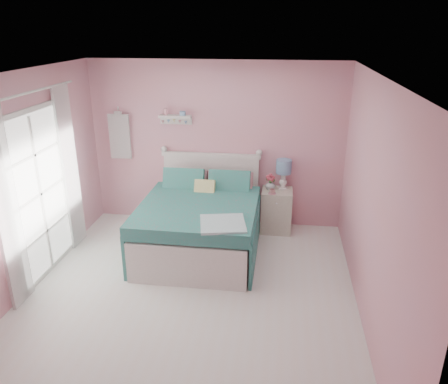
% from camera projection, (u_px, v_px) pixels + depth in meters
% --- Properties ---
extents(floor, '(4.50, 4.50, 0.00)m').
position_uv_depth(floor, '(189.00, 297.00, 5.27)').
color(floor, silver).
rests_on(floor, ground).
extents(room_shell, '(4.50, 4.50, 4.50)m').
position_uv_depth(room_shell, '(184.00, 173.00, 4.70)').
color(room_shell, '#D6878E').
rests_on(room_shell, floor).
extents(bed, '(1.61, 2.04, 1.18)m').
position_uv_depth(bed, '(201.00, 224.00, 6.27)').
color(bed, silver).
rests_on(bed, floor).
extents(nightstand, '(0.47, 0.46, 0.68)m').
position_uv_depth(nightstand, '(276.00, 210.00, 6.87)').
color(nightstand, beige).
rests_on(nightstand, floor).
extents(table_lamp, '(0.24, 0.24, 0.47)m').
position_uv_depth(table_lamp, '(284.00, 169.00, 6.70)').
color(table_lamp, white).
rests_on(table_lamp, nightstand).
extents(vase, '(0.19, 0.19, 0.16)m').
position_uv_depth(vase, '(270.00, 185.00, 6.75)').
color(vase, silver).
rests_on(vase, nightstand).
extents(teacup, '(0.11, 0.11, 0.07)m').
position_uv_depth(teacup, '(272.00, 192.00, 6.60)').
color(teacup, tan).
rests_on(teacup, nightstand).
extents(roses, '(0.14, 0.11, 0.12)m').
position_uv_depth(roses, '(270.00, 178.00, 6.70)').
color(roses, '#C04154').
rests_on(roses, vase).
extents(wall_shelf, '(0.50, 0.15, 0.25)m').
position_uv_depth(wall_shelf, '(175.00, 117.00, 6.75)').
color(wall_shelf, silver).
rests_on(wall_shelf, room_shell).
extents(hanging_dress, '(0.34, 0.03, 0.72)m').
position_uv_depth(hanging_dress, '(120.00, 137.00, 6.98)').
color(hanging_dress, white).
rests_on(hanging_dress, room_shell).
extents(french_door, '(0.04, 1.32, 2.16)m').
position_uv_depth(french_door, '(40.00, 195.00, 5.50)').
color(french_door, silver).
rests_on(french_door, floor).
extents(curtain_near, '(0.04, 0.40, 2.32)m').
position_uv_depth(curtain_near, '(7.00, 210.00, 4.77)').
color(curtain_near, white).
rests_on(curtain_near, floor).
extents(curtain_far, '(0.04, 0.40, 2.32)m').
position_uv_depth(curtain_far, '(70.00, 169.00, 6.15)').
color(curtain_far, white).
rests_on(curtain_far, floor).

